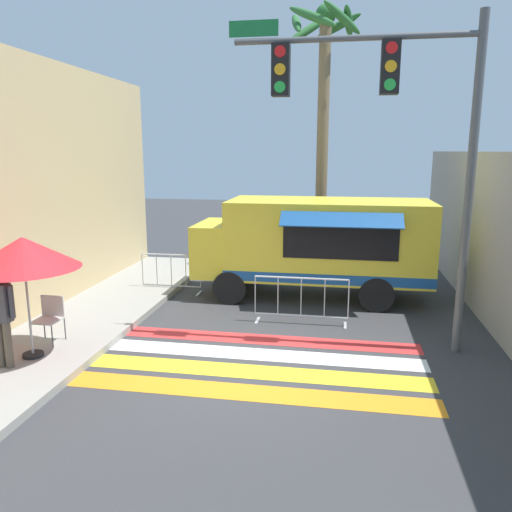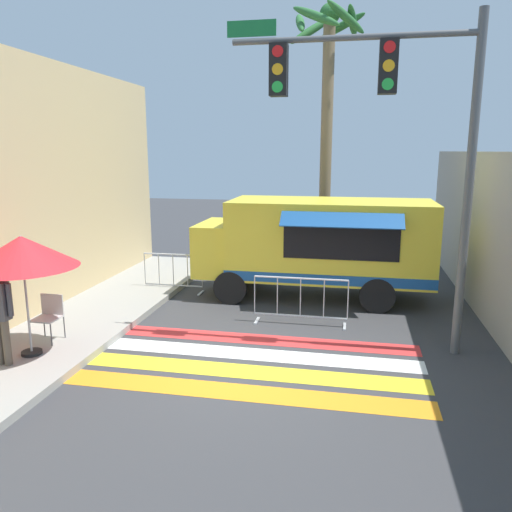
# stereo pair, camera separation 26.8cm
# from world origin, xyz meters

# --- Properties ---
(ground_plane) EXTENTS (60.00, 60.00, 0.00)m
(ground_plane) POSITION_xyz_m (0.00, 0.00, 0.00)
(ground_plane) COLOR #38383A
(concrete_wall_right) EXTENTS (0.20, 16.00, 3.73)m
(concrete_wall_right) POSITION_xyz_m (4.83, 3.00, 1.86)
(concrete_wall_right) COLOR #A39E93
(concrete_wall_right) RESTS_ON ground_plane
(crosswalk_painted) EXTENTS (6.40, 2.84, 0.01)m
(crosswalk_painted) POSITION_xyz_m (0.00, 0.23, 0.00)
(crosswalk_painted) COLOR orange
(crosswalk_painted) RESTS_ON ground_plane
(food_truck) EXTENTS (5.92, 2.62, 2.53)m
(food_truck) POSITION_xyz_m (0.81, 4.60, 1.47)
(food_truck) COLOR yellow
(food_truck) RESTS_ON ground_plane
(traffic_signal_pole) EXTENTS (4.44, 0.29, 6.07)m
(traffic_signal_pole) POSITION_xyz_m (2.39, 1.41, 4.37)
(traffic_signal_pole) COLOR #515456
(traffic_signal_pole) RESTS_ON ground_plane
(patio_umbrella) EXTENTS (1.90, 1.90, 2.17)m
(patio_umbrella) POSITION_xyz_m (-3.77, -0.50, 2.03)
(patio_umbrella) COLOR black
(patio_umbrella) RESTS_ON sidewalk_left
(folding_chair) EXTENTS (0.46, 0.46, 0.88)m
(folding_chair) POSITION_xyz_m (-3.86, 0.24, 0.67)
(folding_chair) COLOR #4C4C51
(folding_chair) RESTS_ON sidewalk_left
(barricade_front) EXTENTS (2.06, 0.44, 1.06)m
(barricade_front) POSITION_xyz_m (0.77, 2.44, 0.53)
(barricade_front) COLOR #B7BABF
(barricade_front) RESTS_ON ground_plane
(barricade_side) EXTENTS (1.65, 0.44, 1.06)m
(barricade_side) POSITION_xyz_m (-2.86, 4.33, 0.51)
(barricade_side) COLOR #B7BABF
(barricade_side) RESTS_ON ground_plane
(palm_tree) EXTENTS (2.39, 2.49, 7.93)m
(palm_tree) POSITION_xyz_m (0.89, 7.71, 5.42)
(palm_tree) COLOR #7A664C
(palm_tree) RESTS_ON ground_plane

